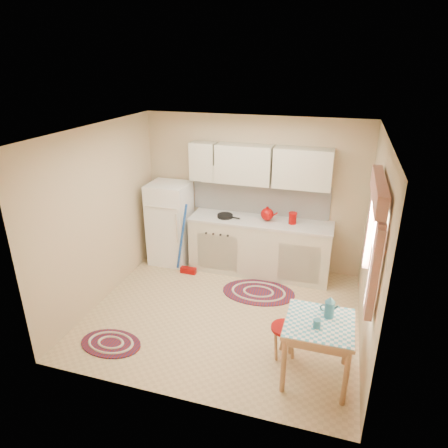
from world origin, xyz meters
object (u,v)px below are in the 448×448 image
(table, at_px, (317,350))
(base_cabinets, at_px, (260,247))
(fridge, at_px, (170,223))
(stool, at_px, (284,341))

(table, bearing_deg, base_cabinets, 117.01)
(fridge, height_order, base_cabinets, fridge)
(base_cabinets, xyz_separation_m, table, (1.10, -2.17, -0.08))
(fridge, bearing_deg, table, -38.62)
(base_cabinets, distance_m, table, 2.43)
(fridge, relative_size, stool, 3.33)
(base_cabinets, bearing_deg, stool, -69.59)
(base_cabinets, distance_m, stool, 2.08)
(fridge, distance_m, table, 3.41)
(fridge, height_order, stool, fridge)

